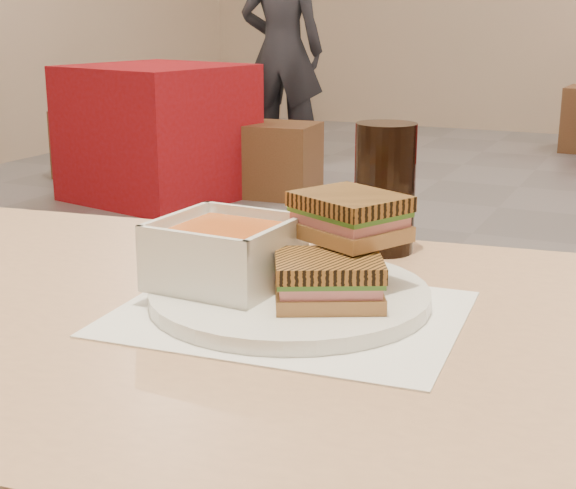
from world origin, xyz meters
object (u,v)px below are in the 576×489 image
at_px(panini_lower, 329,280).
at_px(bg_chair_0l, 93,144).
at_px(bg_table_0, 159,132).
at_px(plate, 290,295).
at_px(main_table, 233,415).
at_px(soup_bowl, 225,255).
at_px(cola_glass, 385,188).
at_px(bg_chair_0r, 283,160).
at_px(patron_a, 282,51).

xyz_separation_m(panini_lower, bg_chair_0l, (-3.13, 3.65, -0.57)).
bearing_deg(bg_table_0, plate, -54.53).
xyz_separation_m(main_table, soup_bowl, (-0.03, 0.04, 0.16)).
xyz_separation_m(soup_bowl, cola_glass, (0.09, 0.25, 0.03)).
height_order(cola_glass, bg_chair_0l, cola_glass).
xyz_separation_m(cola_glass, bg_chair_0l, (-3.10, 3.38, -0.62)).
relative_size(cola_glass, bg_chair_0l, 0.38).
relative_size(plate, bg_chair_0l, 0.67).
bearing_deg(bg_table_0, panini_lower, -54.11).
bearing_deg(bg_chair_0l, panini_lower, -49.38).
distance_m(bg_chair_0r, patron_a, 1.24).
bearing_deg(cola_glass, panini_lower, -83.41).
bearing_deg(panini_lower, bg_chair_0l, 130.62).
xyz_separation_m(cola_glass, patron_a, (-2.21, 4.38, -0.05)).
distance_m(main_table, plate, 0.14).
relative_size(bg_chair_0r, patron_a, 0.27).
relative_size(panini_lower, cola_glass, 0.81).
xyz_separation_m(soup_bowl, bg_table_0, (-2.28, 3.31, -0.42)).
bearing_deg(bg_table_0, patron_a, 83.12).
height_order(plate, bg_chair_0r, plate).
relative_size(main_table, bg_chair_0l, 2.88).
bearing_deg(panini_lower, plate, 157.01).
xyz_separation_m(main_table, plate, (0.04, 0.05, 0.12)).
bearing_deg(main_table, panini_lower, 18.69).
height_order(bg_chair_0l, patron_a, patron_a).
xyz_separation_m(soup_bowl, panini_lower, (0.12, -0.01, -0.01)).
height_order(soup_bowl, bg_chair_0r, soup_bowl).
distance_m(cola_glass, bg_table_0, 3.90).
height_order(panini_lower, bg_table_0, panini_lower).
relative_size(panini_lower, bg_chair_0r, 0.32).
distance_m(bg_chair_0l, patron_a, 1.45).
bearing_deg(soup_bowl, cola_glass, 69.41).
height_order(bg_table_0, bg_chair_0l, bg_table_0).
height_order(bg_chair_0r, patron_a, patron_a).
distance_m(panini_lower, bg_table_0, 4.12).
bearing_deg(patron_a, panini_lower, -64.20).
distance_m(bg_chair_0l, bg_chair_0r, 1.36).
bearing_deg(soup_bowl, bg_chair_0l, 129.56).
bearing_deg(patron_a, bg_table_0, -96.88).
distance_m(plate, patron_a, 5.11).
height_order(soup_bowl, cola_glass, cola_glass).
bearing_deg(cola_glass, bg_chair_0l, 132.47).
relative_size(soup_bowl, patron_a, 0.09).
bearing_deg(plate, cola_glass, 84.50).
bearing_deg(bg_chair_0l, plate, -49.69).
height_order(plate, bg_table_0, plate).
bearing_deg(plate, patron_a, 115.37).
bearing_deg(patron_a, main_table, -65.30).
bearing_deg(soup_bowl, bg_table_0, 124.55).
height_order(main_table, bg_chair_0r, main_table).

